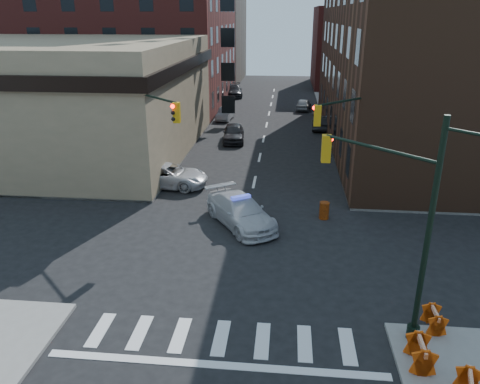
% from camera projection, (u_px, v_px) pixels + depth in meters
% --- Properties ---
extents(ground, '(140.00, 140.00, 0.00)m').
position_uv_depth(ground, '(240.00, 250.00, 23.18)').
color(ground, black).
rests_on(ground, ground).
extents(sidewalk_nw, '(34.00, 54.50, 0.15)m').
position_uv_depth(sidewalk_nw, '(76.00, 111.00, 55.76)').
color(sidewalk_nw, gray).
rests_on(sidewalk_nw, ground).
extents(sidewalk_ne, '(34.00, 54.50, 0.15)m').
position_uv_depth(sidewalk_ne, '(477.00, 119.00, 51.44)').
color(sidewalk_ne, gray).
rests_on(sidewalk_ne, ground).
extents(bank_building, '(22.00, 22.00, 9.00)m').
position_uv_depth(bank_building, '(55.00, 97.00, 38.51)').
color(bank_building, '#937F60').
rests_on(bank_building, ground).
extents(apartment_block, '(25.00, 25.00, 24.00)m').
position_uv_depth(apartment_block, '(124.00, 5.00, 57.82)').
color(apartment_block, maroon).
rests_on(apartment_block, ground).
extents(commercial_row_ne, '(14.00, 34.00, 14.00)m').
position_uv_depth(commercial_row_ne, '(416.00, 63.00, 40.38)').
color(commercial_row_ne, '#482C1C').
rests_on(commercial_row_ne, ground).
extents(filler_nw, '(20.00, 18.00, 16.00)m').
position_uv_depth(filler_nw, '(183.00, 32.00, 79.46)').
color(filler_nw, brown).
rests_on(filler_nw, ground).
extents(filler_ne, '(16.00, 16.00, 12.00)m').
position_uv_depth(filler_ne, '(365.00, 47.00, 73.64)').
color(filler_ne, maroon).
rests_on(filler_ne, ground).
extents(signal_pole_se, '(5.40, 5.27, 8.00)m').
position_uv_depth(signal_pole_se, '(400.00, 213.00, 15.84)').
color(signal_pole_se, black).
rests_on(signal_pole_se, sidewalk_se).
extents(signal_pole_nw, '(3.58, 3.67, 8.00)m').
position_uv_depth(signal_pole_nw, '(149.00, 135.00, 27.15)').
color(signal_pole_nw, black).
rests_on(signal_pole_nw, sidewalk_nw).
extents(signal_pole_ne, '(3.67, 3.58, 8.00)m').
position_uv_depth(signal_pole_ne, '(354.00, 140.00, 26.06)').
color(signal_pole_ne, black).
rests_on(signal_pole_ne, sidewalk_ne).
extents(tree_ne_near, '(3.00, 3.00, 4.85)m').
position_uv_depth(tree_ne_near, '(344.00, 96.00, 45.40)').
color(tree_ne_near, black).
rests_on(tree_ne_near, sidewalk_ne).
extents(tree_ne_far, '(3.00, 3.00, 4.85)m').
position_uv_depth(tree_ne_far, '(336.00, 84.00, 52.84)').
color(tree_ne_far, black).
rests_on(tree_ne_far, sidewalk_ne).
extents(police_car, '(4.90, 5.84, 1.60)m').
position_uv_depth(police_car, '(241.00, 211.00, 25.65)').
color(police_car, silver).
rests_on(police_car, ground).
extents(pickup, '(5.74, 3.08, 1.53)m').
position_uv_depth(pickup, '(167.00, 175.00, 31.47)').
color(pickup, '#BCBCC1').
rests_on(pickup, ground).
extents(parked_car_wnear, '(2.29, 4.82, 1.59)m').
position_uv_depth(parked_car_wnear, '(234.00, 133.00, 42.57)').
color(parked_car_wnear, black).
rests_on(parked_car_wnear, ground).
extents(parked_car_wfar, '(1.77, 4.09, 1.31)m').
position_uv_depth(parked_car_wfar, '(226.00, 114.00, 51.39)').
color(parked_car_wfar, gray).
rests_on(parked_car_wfar, ground).
extents(parked_car_wdeep, '(3.04, 5.89, 1.63)m').
position_uv_depth(parked_car_wdeep, '(234.00, 91.00, 65.91)').
color(parked_car_wdeep, black).
rests_on(parked_car_wdeep, ground).
extents(parked_car_enear, '(1.86, 4.34, 1.39)m').
position_uv_depth(parked_car_enear, '(321.00, 122.00, 47.08)').
color(parked_car_enear, black).
rests_on(parked_car_enear, ground).
extents(parked_car_efar, '(2.11, 4.14, 1.35)m').
position_uv_depth(parked_car_efar, '(303.00, 104.00, 56.62)').
color(parked_car_efar, gray).
rests_on(parked_car_efar, ground).
extents(pedestrian_a, '(0.88, 0.77, 2.02)m').
position_uv_depth(pedestrian_a, '(105.00, 181.00, 29.20)').
color(pedestrian_a, black).
rests_on(pedestrian_a, sidewalk_nw).
extents(pedestrian_b, '(0.90, 0.72, 1.78)m').
position_uv_depth(pedestrian_b, '(83.00, 170.00, 31.71)').
color(pedestrian_b, black).
rests_on(pedestrian_b, sidewalk_nw).
extents(pedestrian_c, '(0.99, 0.53, 1.61)m').
position_uv_depth(pedestrian_c, '(100.00, 176.00, 30.69)').
color(pedestrian_c, '#1E232D').
rests_on(pedestrian_c, sidewalk_nw).
extents(barrel_road, '(0.72, 0.72, 0.98)m').
position_uv_depth(barrel_road, '(324.00, 210.00, 26.54)').
color(barrel_road, red).
rests_on(barrel_road, ground).
extents(barrel_bank, '(0.54, 0.54, 0.88)m').
position_uv_depth(barrel_bank, '(172.00, 180.00, 31.61)').
color(barrel_bank, '#CA4409').
rests_on(barrel_bank, ground).
extents(barricade_se_a, '(0.54, 1.07, 0.80)m').
position_uv_depth(barricade_se_a, '(434.00, 320.00, 16.97)').
color(barricade_se_a, '#E2510A').
rests_on(barricade_se_a, sidewalk_se).
extents(barricade_se_b, '(0.66, 1.27, 0.94)m').
position_uv_depth(barricade_se_b, '(420.00, 354.00, 15.17)').
color(barricade_se_b, red).
rests_on(barricade_se_b, sidewalk_se).
extents(barricade_nw_a, '(1.14, 0.60, 0.84)m').
position_uv_depth(barricade_nw_a, '(119.00, 187.00, 29.97)').
color(barricade_nw_a, '#CE6709').
rests_on(barricade_nw_a, sidewalk_nw).
extents(barricade_nw_b, '(1.10, 0.57, 0.81)m').
position_uv_depth(barricade_nw_b, '(115.00, 180.00, 31.29)').
color(barricade_nw_b, '#E53F0A').
rests_on(barricade_nw_b, sidewalk_nw).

